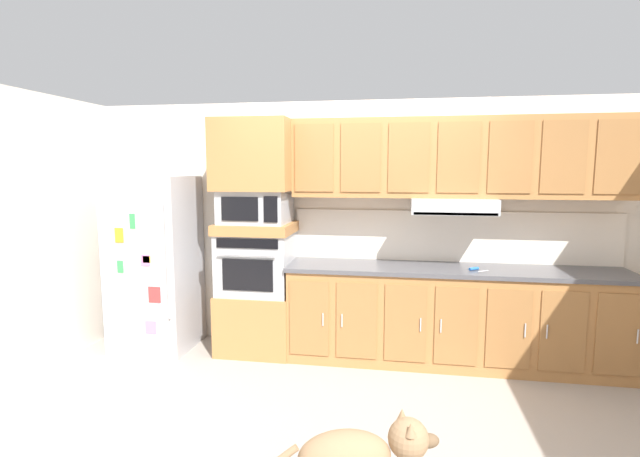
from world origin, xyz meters
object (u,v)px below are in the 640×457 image
at_px(microwave, 256,207).
at_px(screwdriver, 475,269).
at_px(refrigerator, 155,263).
at_px(built_in_oven, 257,263).

bearing_deg(microwave, screwdriver, -2.86).
distance_m(microwave, screwdriver, 2.14).
relative_size(microwave, screwdriver, 3.83).
relative_size(refrigerator, microwave, 2.73).
distance_m(refrigerator, microwave, 1.21).
relative_size(refrigerator, built_in_oven, 2.51).
distance_m(refrigerator, screwdriver, 3.13).
bearing_deg(screwdriver, refrigerator, 179.34).
bearing_deg(refrigerator, built_in_oven, 3.68).
relative_size(built_in_oven, microwave, 1.09).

